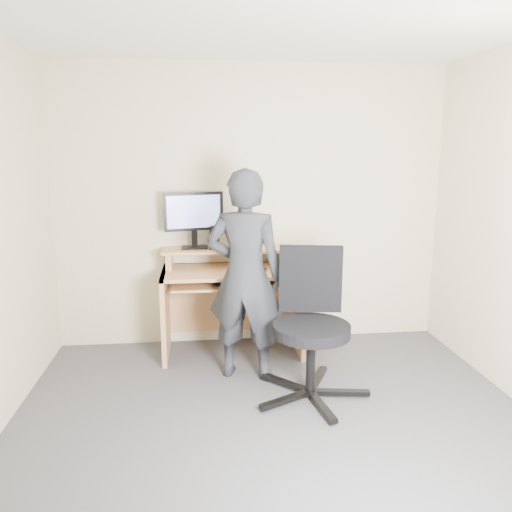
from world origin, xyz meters
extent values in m
plane|color=#4E4D52|center=(0.00, 0.00, 0.00)|extent=(3.50, 3.50, 0.00)
cube|color=beige|center=(0.00, 1.75, 1.25)|extent=(3.50, 0.02, 2.50)
cube|color=white|center=(0.00, 0.00, 2.50)|extent=(3.50, 3.50, 0.02)
cube|color=tan|center=(-0.78, 1.45, 0.38)|extent=(0.04, 0.60, 0.75)
cube|color=tan|center=(0.38, 1.45, 0.38)|extent=(0.04, 0.60, 0.75)
cube|color=tan|center=(-0.20, 1.45, 0.73)|extent=(1.20, 0.60, 0.03)
cube|color=tan|center=(-0.20, 1.37, 0.64)|extent=(1.02, 0.38, 0.02)
cube|color=tan|center=(-0.74, 1.60, 0.82)|extent=(0.05, 0.28, 0.15)
cube|color=tan|center=(0.34, 1.60, 0.82)|extent=(0.05, 0.28, 0.15)
cube|color=tan|center=(-0.20, 1.60, 0.90)|extent=(1.20, 0.30, 0.02)
cube|color=tan|center=(-0.20, 1.74, 0.42)|extent=(1.20, 0.03, 0.65)
cube|color=black|center=(-0.52, 1.62, 0.92)|extent=(0.23, 0.15, 0.02)
cube|color=black|center=(-0.52, 1.64, 1.00)|extent=(0.05, 0.04, 0.15)
cube|color=black|center=(-0.52, 1.61, 1.24)|extent=(0.51, 0.16, 0.33)
cube|color=#939EFF|center=(-0.52, 1.59, 1.24)|extent=(0.45, 0.12, 0.28)
cube|color=black|center=(-0.34, 1.62, 1.01)|extent=(0.08, 0.14, 0.20)
cylinder|color=silver|center=(-0.15, 1.62, 1.01)|extent=(0.10, 0.10, 0.19)
cube|color=black|center=(-0.03, 1.58, 0.92)|extent=(0.10, 0.14, 0.01)
cube|color=black|center=(-0.37, 1.54, 0.93)|extent=(0.05, 0.05, 0.03)
torus|color=silver|center=(-0.43, 1.66, 0.92)|extent=(0.18, 0.18, 0.06)
cube|color=black|center=(-0.14, 1.36, 0.67)|extent=(0.47, 0.20, 0.03)
ellipsoid|color=black|center=(0.04, 1.35, 0.77)|extent=(0.11, 0.08, 0.04)
cube|color=black|center=(0.52, 0.51, 0.04)|extent=(0.42, 0.12, 0.03)
cube|color=black|center=(0.40, 0.74, 0.04)|extent=(0.24, 0.40, 0.03)
cube|color=black|center=(0.15, 0.70, 0.04)|extent=(0.33, 0.33, 0.03)
cube|color=black|center=(0.10, 0.44, 0.04)|extent=(0.40, 0.24, 0.03)
cube|color=black|center=(0.34, 0.33, 0.04)|extent=(0.12, 0.42, 0.03)
cylinder|color=black|center=(0.30, 0.54, 0.28)|extent=(0.07, 0.07, 0.44)
cylinder|color=black|center=(0.30, 0.54, 0.52)|extent=(0.55, 0.55, 0.08)
cube|color=black|center=(0.34, 0.78, 0.83)|extent=(0.47, 0.14, 0.50)
imported|color=black|center=(-0.13, 0.96, 0.82)|extent=(0.68, 0.55, 1.63)
camera|label=1|loc=(-0.46, -2.72, 1.76)|focal=35.00mm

